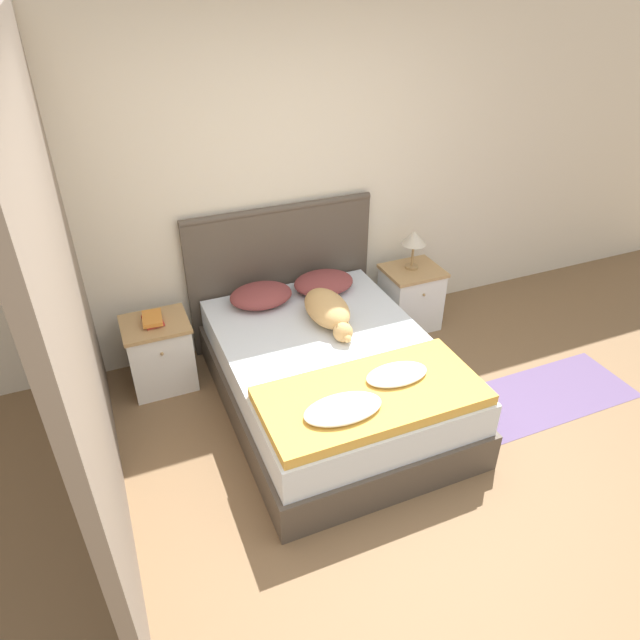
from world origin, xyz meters
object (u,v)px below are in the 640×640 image
(dog, at_px, (328,310))
(book_stack, at_px, (152,319))
(bed, at_px, (331,377))
(table_lamp, at_px, (414,239))
(nightstand_right, at_px, (410,297))
(pillow_right, at_px, (324,283))
(pillow_left, at_px, (261,295))
(nightstand_left, at_px, (160,354))

(dog, bearing_deg, book_stack, 160.02)
(bed, height_order, table_lamp, table_lamp)
(nightstand_right, xyz_separation_m, book_stack, (-2.11, 0.01, 0.29))
(bed, relative_size, pillow_right, 4.06)
(nightstand_right, distance_m, pillow_left, 1.34)
(pillow_left, bearing_deg, book_stack, -179.49)
(book_stack, bearing_deg, bed, -34.25)
(pillow_left, bearing_deg, table_lamp, 0.47)
(book_stack, relative_size, table_lamp, 0.67)
(nightstand_right, height_order, book_stack, book_stack)
(dog, bearing_deg, pillow_right, 70.95)
(bed, bearing_deg, table_lamp, 35.07)
(nightstand_left, bearing_deg, pillow_left, 1.22)
(nightstand_left, xyz_separation_m, pillow_left, (0.80, 0.02, 0.30))
(book_stack, bearing_deg, nightstand_left, -55.73)
(nightstand_right, bearing_deg, pillow_right, 178.78)
(bed, distance_m, nightstand_right, 1.27)
(pillow_left, height_order, book_stack, pillow_left)
(dog, bearing_deg, pillow_left, 130.03)
(dog, distance_m, table_lamp, 1.06)
(bed, height_order, pillow_right, pillow_right)
(nightstand_left, distance_m, book_stack, 0.29)
(nightstand_left, xyz_separation_m, pillow_right, (1.30, 0.02, 0.30))
(nightstand_left, height_order, pillow_right, pillow_right)
(bed, distance_m, book_stack, 1.32)
(pillow_left, distance_m, table_lamp, 1.32)
(nightstand_right, bearing_deg, nightstand_left, 180.00)
(nightstand_right, distance_m, book_stack, 2.13)
(pillow_left, bearing_deg, dog, -49.97)
(nightstand_left, relative_size, pillow_right, 1.14)
(table_lamp, bearing_deg, nightstand_right, -90.00)
(bed, bearing_deg, nightstand_right, 34.05)
(bed, xyz_separation_m, nightstand_left, (-1.05, 0.71, 0.02))
(nightstand_left, height_order, pillow_left, pillow_left)
(bed, xyz_separation_m, dog, (0.11, 0.30, 0.35))
(pillow_right, distance_m, book_stack, 1.31)
(pillow_left, xyz_separation_m, book_stack, (-0.80, -0.01, -0.01))
(pillow_left, bearing_deg, nightstand_right, -0.74)
(bed, xyz_separation_m, pillow_left, (-0.25, 0.73, 0.33))
(pillow_right, distance_m, table_lamp, 0.83)
(bed, distance_m, table_lamp, 1.39)
(bed, height_order, nightstand_right, nightstand_right)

